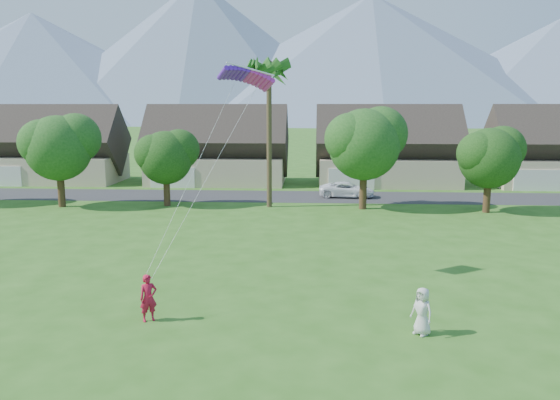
# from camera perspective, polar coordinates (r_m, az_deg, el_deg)

# --- Properties ---
(ground) EXTENTS (500.00, 500.00, 0.00)m
(ground) POSITION_cam_1_polar(r_m,az_deg,el_deg) (19.97, -1.73, -15.81)
(ground) COLOR #2D6019
(ground) RESTS_ON ground
(street) EXTENTS (90.00, 7.00, 0.01)m
(street) POSITION_cam_1_polar(r_m,az_deg,el_deg) (52.67, 1.52, 0.37)
(street) COLOR #2D2D30
(street) RESTS_ON ground
(kite_flyer) EXTENTS (0.85, 0.77, 1.94)m
(kite_flyer) POSITION_cam_1_polar(r_m,az_deg,el_deg) (23.03, -13.59, -9.91)
(kite_flyer) COLOR #B41432
(kite_flyer) RESTS_ON ground
(watcher) EXTENTS (1.05, 1.07, 1.85)m
(watcher) POSITION_cam_1_polar(r_m,az_deg,el_deg) (21.85, 14.62, -11.18)
(watcher) COLOR silver
(watcher) RESTS_ON ground
(parked_car) EXTENTS (5.48, 2.96, 1.46)m
(parked_car) POSITION_cam_1_polar(r_m,az_deg,el_deg) (52.65, 7.01, 1.09)
(parked_car) COLOR white
(parked_car) RESTS_ON ground
(mountain_ridge) EXTENTS (540.00, 240.00, 70.00)m
(mountain_ridge) POSITION_cam_1_polar(r_m,az_deg,el_deg) (278.83, 5.28, 13.96)
(mountain_ridge) COLOR slate
(mountain_ridge) RESTS_ON ground
(houses_row) EXTENTS (72.75, 8.19, 8.86)m
(houses_row) POSITION_cam_1_polar(r_m,az_deg,el_deg) (61.16, 2.27, 4.92)
(houses_row) COLOR beige
(houses_row) RESTS_ON ground
(tree_row) EXTENTS (62.27, 6.67, 8.45)m
(tree_row) POSITION_cam_1_polar(r_m,az_deg,el_deg) (46.09, -0.12, 5.14)
(tree_row) COLOR #47301C
(tree_row) RESTS_ON ground
(fan_palm) EXTENTS (3.00, 3.00, 13.80)m
(fan_palm) POSITION_cam_1_polar(r_m,az_deg,el_deg) (46.69, -1.16, 13.69)
(fan_palm) COLOR #4C3D26
(fan_palm) RESTS_ON ground
(parafoil_kite) EXTENTS (2.89, 1.47, 0.50)m
(parafoil_kite) POSITION_cam_1_polar(r_m,az_deg,el_deg) (27.08, -3.53, 12.90)
(parafoil_kite) COLOR #5B18BA
(parafoil_kite) RESTS_ON ground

